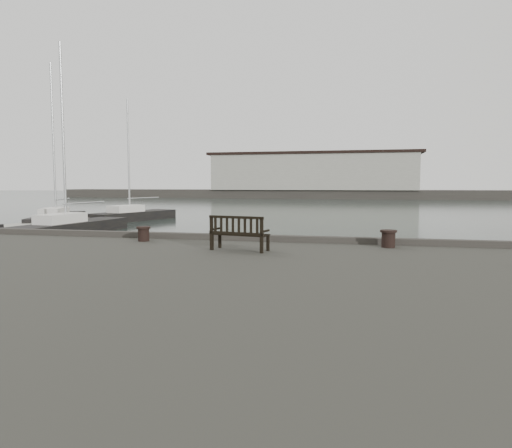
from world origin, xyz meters
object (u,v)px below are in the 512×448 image
at_px(bollard_left, 144,234).
at_px(bollard_right, 388,239).
at_px(bench, 239,240).
at_px(yacht_d, 134,218).
at_px(yacht_c, 72,230).
at_px(yacht_b, 58,221).

xyz_separation_m(bollard_left, bollard_right, (7.09, 0.22, 0.02)).
bearing_deg(bench, bollard_right, 32.26).
distance_m(bench, bollard_right, 4.06).
bearing_deg(yacht_d, yacht_c, -65.37).
bearing_deg(yacht_c, yacht_b, 136.08).
height_order(bollard_left, yacht_d, yacht_d).
xyz_separation_m(bollard_left, yacht_d, (-13.76, 25.28, -1.55)).
distance_m(bollard_left, yacht_d, 28.82).
xyz_separation_m(bollard_left, yacht_b, (-17.82, 20.17, -1.53)).
bearing_deg(bench, yacht_b, 145.61).
relative_size(bollard_left, yacht_d, 0.04).
relative_size(bench, yacht_d, 0.14).
relative_size(bench, bollard_left, 3.62).
bearing_deg(bollard_left, yacht_b, 131.47).
height_order(yacht_b, yacht_c, yacht_b).
bearing_deg(bench, yacht_d, 133.74).
height_order(yacht_c, yacht_d, yacht_c).
height_order(bench, bollard_right, bench).
bearing_deg(bollard_left, bollard_right, 1.81).
height_order(bench, yacht_b, yacht_b).
distance_m(yacht_b, yacht_d, 6.54).
relative_size(yacht_c, yacht_d, 1.12).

